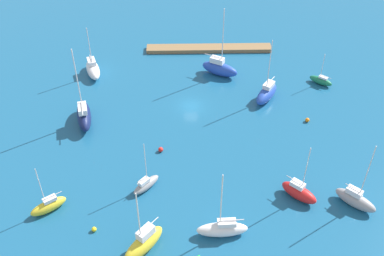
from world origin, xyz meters
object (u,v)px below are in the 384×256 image
(sailboat_gray_inner_mooring, at_px, (355,199))
(sailboat_gray_near_pier, at_px, (146,184))
(sailboat_blue_lone_south, at_px, (267,93))
(sailboat_white_far_north, at_px, (93,69))
(sailboat_red_outer_mooring, at_px, (299,192))
(mooring_buoy_red, at_px, (161,150))
(sailboat_yellow_lone_north, at_px, (49,206))
(mooring_buoy_yellow, at_px, (94,229))
(pier_dock, at_px, (209,48))
(sailboat_yellow_east_end, at_px, (144,243))
(mooring_buoy_orange, at_px, (307,120))
(sailboat_white_far_south, at_px, (222,229))
(sailboat_blue_along_channel, at_px, (220,68))
(sailboat_navy_west_end, at_px, (84,115))
(sailboat_green_center_basin, at_px, (321,80))

(sailboat_gray_inner_mooring, xyz_separation_m, sailboat_gray_near_pier, (29.88, -3.81, -0.36))
(sailboat_blue_lone_south, bearing_deg, sailboat_white_far_north, -71.42)
(sailboat_red_outer_mooring, relative_size, mooring_buoy_red, 12.40)
(sailboat_gray_inner_mooring, relative_size, sailboat_blue_lone_south, 0.93)
(sailboat_yellow_lone_north, height_order, mooring_buoy_yellow, sailboat_yellow_lone_north)
(sailboat_yellow_lone_north, height_order, sailboat_white_far_north, sailboat_white_far_north)
(pier_dock, relative_size, mooring_buoy_red, 33.04)
(sailboat_yellow_east_end, bearing_deg, mooring_buoy_orange, 174.49)
(sailboat_yellow_lone_north, bearing_deg, sailboat_red_outer_mooring, 148.41)
(sailboat_yellow_lone_north, height_order, sailboat_blue_lone_south, sailboat_blue_lone_south)
(sailboat_red_outer_mooring, height_order, mooring_buoy_red, sailboat_red_outer_mooring)
(sailboat_blue_lone_south, bearing_deg, sailboat_gray_inner_mooring, 53.05)
(sailboat_white_far_south, xyz_separation_m, mooring_buoy_red, (8.79, -16.54, -0.76))
(sailboat_blue_along_channel, distance_m, sailboat_yellow_east_end, 42.77)
(sailboat_blue_lone_south, bearing_deg, mooring_buoy_orange, 76.83)
(sailboat_blue_lone_south, xyz_separation_m, mooring_buoy_red, (19.01, 13.75, -0.99))
(sailboat_blue_along_channel, bearing_deg, sailboat_gray_inner_mooring, -35.26)
(sailboat_navy_west_end, xyz_separation_m, mooring_buoy_orange, (-38.60, 0.42, -1.36))
(sailboat_red_outer_mooring, xyz_separation_m, mooring_buoy_red, (20.26, -10.24, -0.78))
(sailboat_navy_west_end, bearing_deg, sailboat_gray_inner_mooring, -127.37)
(sailboat_white_far_south, relative_size, mooring_buoy_yellow, 16.67)
(sailboat_navy_west_end, bearing_deg, sailboat_blue_along_channel, -71.31)
(sailboat_red_outer_mooring, bearing_deg, sailboat_yellow_lone_north, -135.35)
(mooring_buoy_orange, bearing_deg, sailboat_gray_near_pier, 29.02)
(sailboat_gray_inner_mooring, height_order, sailboat_green_center_basin, sailboat_gray_inner_mooring)
(sailboat_red_outer_mooring, distance_m, sailboat_green_center_basin, 30.42)
(sailboat_green_center_basin, relative_size, sailboat_gray_near_pier, 0.75)
(sailboat_green_center_basin, height_order, sailboat_yellow_east_end, sailboat_yellow_east_end)
(sailboat_gray_near_pier, relative_size, sailboat_white_far_north, 0.83)
(sailboat_gray_near_pier, bearing_deg, mooring_buoy_red, 29.45)
(sailboat_red_outer_mooring, distance_m, mooring_buoy_yellow, 29.30)
(pier_dock, distance_m, sailboat_blue_lone_south, 20.30)
(sailboat_green_center_basin, bearing_deg, sailboat_yellow_east_end, 87.73)
(sailboat_yellow_lone_north, relative_size, sailboat_yellow_east_end, 0.75)
(sailboat_gray_inner_mooring, relative_size, sailboat_gray_near_pier, 1.34)
(sailboat_blue_along_channel, height_order, sailboat_white_far_north, sailboat_blue_along_channel)
(sailboat_red_outer_mooring, height_order, sailboat_yellow_east_end, sailboat_yellow_east_end)
(sailboat_green_center_basin, bearing_deg, mooring_buoy_orange, 104.66)
(sailboat_yellow_lone_north, height_order, sailboat_yellow_east_end, sailboat_yellow_east_end)
(sailboat_blue_along_channel, distance_m, sailboat_green_center_basin, 19.65)
(sailboat_yellow_lone_north, xyz_separation_m, sailboat_white_far_north, (-1.30, -34.62, 0.27))
(sailboat_gray_near_pier, xyz_separation_m, sailboat_yellow_east_end, (-0.36, 10.85, 0.66))
(sailboat_gray_inner_mooring, bearing_deg, sailboat_yellow_east_end, -124.45)
(sailboat_white_far_north, relative_size, mooring_buoy_yellow, 15.13)
(sailboat_gray_inner_mooring, relative_size, sailboat_white_far_south, 1.01)
(pier_dock, relative_size, sailboat_green_center_basin, 4.07)
(sailboat_white_far_north, xyz_separation_m, mooring_buoy_orange, (-39.28, 15.59, -0.91))
(sailboat_gray_inner_mooring, height_order, mooring_buoy_yellow, sailboat_gray_inner_mooring)
(sailboat_white_far_south, xyz_separation_m, mooring_buoy_yellow, (17.31, -0.89, -0.82))
(sailboat_white_far_south, relative_size, sailboat_gray_near_pier, 1.32)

